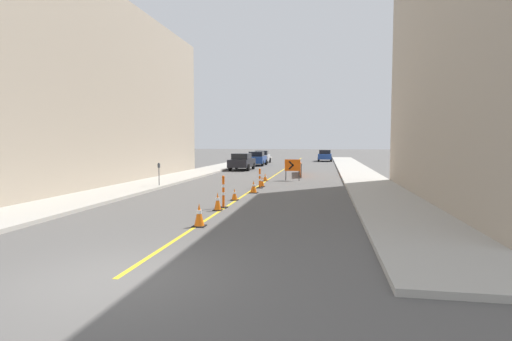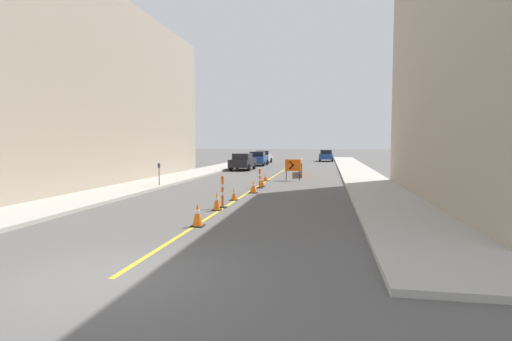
{
  "view_description": "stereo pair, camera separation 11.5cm",
  "coord_description": "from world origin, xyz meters",
  "px_view_note": "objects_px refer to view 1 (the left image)",
  "views": [
    {
      "loc": [
        3.94,
        -6.89,
        2.61
      ],
      "look_at": [
        0.02,
        15.7,
        1.0
      ],
      "focal_mm": 28.0,
      "sensor_mm": 36.0,
      "label": 1
    },
    {
      "loc": [
        4.05,
        -6.87,
        2.61
      ],
      "look_at": [
        0.02,
        15.7,
        1.0
      ],
      "focal_mm": 28.0,
      "sensor_mm": 36.0,
      "label": 2
    }
  ],
  "objects_px": {
    "traffic_cone_fourth": "(254,187)",
    "delineator_post_rear": "(260,180)",
    "parked_car_curb_far": "(262,157)",
    "arrow_barricade_primary": "(292,166)",
    "traffic_cone_farthest": "(265,177)",
    "parked_car_opposite_side": "(325,156)",
    "parked_car_curb_near": "(242,162)",
    "delineator_post_front": "(223,194)",
    "parking_meter_near_curb": "(159,169)",
    "traffic_cone_second": "(218,202)",
    "traffic_cone_third": "(234,195)",
    "parked_car_curb_mid": "(257,158)",
    "traffic_cone_nearest": "(199,215)",
    "traffic_cone_fifth": "(262,182)"
  },
  "relations": [
    {
      "from": "traffic_cone_farthest",
      "to": "parked_car_opposite_side",
      "type": "bearing_deg",
      "value": 82.39
    },
    {
      "from": "traffic_cone_third",
      "to": "parked_car_curb_near",
      "type": "distance_m",
      "value": 19.91
    },
    {
      "from": "delineator_post_front",
      "to": "parked_car_curb_far",
      "type": "height_order",
      "value": "parked_car_curb_far"
    },
    {
      "from": "traffic_cone_fourth",
      "to": "traffic_cone_farthest",
      "type": "distance_m",
      "value": 6.47
    },
    {
      "from": "parked_car_curb_far",
      "to": "parking_meter_near_curb",
      "type": "bearing_deg",
      "value": -96.4
    },
    {
      "from": "parked_car_curb_near",
      "to": "arrow_barricade_primary",
      "type": "bearing_deg",
      "value": -58.72
    },
    {
      "from": "traffic_cone_third",
      "to": "parked_car_curb_near",
      "type": "height_order",
      "value": "parked_car_curb_near"
    },
    {
      "from": "traffic_cone_nearest",
      "to": "traffic_cone_second",
      "type": "relative_size",
      "value": 1.04
    },
    {
      "from": "traffic_cone_third",
      "to": "parked_car_curb_near",
      "type": "bearing_deg",
      "value": 100.89
    },
    {
      "from": "parked_car_curb_far",
      "to": "parked_car_opposite_side",
      "type": "height_order",
      "value": "same"
    },
    {
      "from": "parked_car_curb_mid",
      "to": "traffic_cone_third",
      "type": "bearing_deg",
      "value": -84.29
    },
    {
      "from": "parked_car_curb_mid",
      "to": "parked_car_opposite_side",
      "type": "bearing_deg",
      "value": 55.37
    },
    {
      "from": "traffic_cone_second",
      "to": "traffic_cone_fourth",
      "type": "bearing_deg",
      "value": 85.72
    },
    {
      "from": "delineator_post_front",
      "to": "parking_meter_near_curb",
      "type": "distance_m",
      "value": 8.28
    },
    {
      "from": "traffic_cone_fourth",
      "to": "parked_car_curb_mid",
      "type": "xyz_separation_m",
      "value": [
        -4.0,
        24.35,
        0.49
      ]
    },
    {
      "from": "traffic_cone_farthest",
      "to": "parking_meter_near_curb",
      "type": "bearing_deg",
      "value": -136.76
    },
    {
      "from": "arrow_barricade_primary",
      "to": "traffic_cone_third",
      "type": "bearing_deg",
      "value": -98.5
    },
    {
      "from": "arrow_barricade_primary",
      "to": "parked_car_opposite_side",
      "type": "height_order",
      "value": "parked_car_opposite_side"
    },
    {
      "from": "traffic_cone_nearest",
      "to": "traffic_cone_fifth",
      "type": "relative_size",
      "value": 1.22
    },
    {
      "from": "traffic_cone_third",
      "to": "parked_car_curb_far",
      "type": "distance_m",
      "value": 32.81
    },
    {
      "from": "traffic_cone_fifth",
      "to": "traffic_cone_third",
      "type": "bearing_deg",
      "value": -93.53
    },
    {
      "from": "traffic_cone_third",
      "to": "delineator_post_rear",
      "type": "bearing_deg",
      "value": 86.03
    },
    {
      "from": "traffic_cone_farthest",
      "to": "delineator_post_rear",
      "type": "relative_size",
      "value": 0.44
    },
    {
      "from": "traffic_cone_fourth",
      "to": "delineator_post_rear",
      "type": "bearing_deg",
      "value": 91.06
    },
    {
      "from": "parked_car_curb_mid",
      "to": "parked_car_curb_far",
      "type": "relative_size",
      "value": 0.99
    },
    {
      "from": "traffic_cone_second",
      "to": "parked_car_curb_far",
      "type": "xyz_separation_m",
      "value": [
        -3.88,
        35.34,
        0.45
      ]
    },
    {
      "from": "delineator_post_rear",
      "to": "parked_car_curb_near",
      "type": "relative_size",
      "value": 0.26
    },
    {
      "from": "traffic_cone_fourth",
      "to": "delineator_post_rear",
      "type": "relative_size",
      "value": 0.56
    },
    {
      "from": "traffic_cone_third",
      "to": "traffic_cone_fourth",
      "type": "xyz_separation_m",
      "value": [
        0.39,
        2.74,
        0.05
      ]
    },
    {
      "from": "parked_car_curb_far",
      "to": "arrow_barricade_primary",
      "type": "bearing_deg",
      "value": -79.23
    },
    {
      "from": "traffic_cone_second",
      "to": "parked_car_curb_far",
      "type": "height_order",
      "value": "parked_car_curb_far"
    },
    {
      "from": "traffic_cone_nearest",
      "to": "delineator_post_front",
      "type": "distance_m",
      "value": 3.59
    },
    {
      "from": "parked_car_opposite_side",
      "to": "traffic_cone_fourth",
      "type": "bearing_deg",
      "value": -94.95
    },
    {
      "from": "traffic_cone_third",
      "to": "parked_car_curb_mid",
      "type": "relative_size",
      "value": 0.12
    },
    {
      "from": "parked_car_curb_near",
      "to": "parked_car_curb_mid",
      "type": "bearing_deg",
      "value": 90.19
    },
    {
      "from": "traffic_cone_farthest",
      "to": "traffic_cone_second",
      "type": "bearing_deg",
      "value": -90.24
    },
    {
      "from": "parking_meter_near_curb",
      "to": "traffic_cone_fourth",
      "type": "bearing_deg",
      "value": -13.24
    },
    {
      "from": "delineator_post_front",
      "to": "traffic_cone_fifth",
      "type": "bearing_deg",
      "value": 87.67
    },
    {
      "from": "traffic_cone_second",
      "to": "parked_car_curb_near",
      "type": "distance_m",
      "value": 22.63
    },
    {
      "from": "traffic_cone_nearest",
      "to": "delineator_post_rear",
      "type": "relative_size",
      "value": 0.64
    },
    {
      "from": "traffic_cone_nearest",
      "to": "parked_car_opposite_side",
      "type": "height_order",
      "value": "parked_car_opposite_side"
    },
    {
      "from": "parking_meter_near_curb",
      "to": "parked_car_curb_mid",
      "type": "bearing_deg",
      "value": 85.57
    },
    {
      "from": "parked_car_opposite_side",
      "to": "traffic_cone_nearest",
      "type": "bearing_deg",
      "value": -94.13
    },
    {
      "from": "traffic_cone_third",
      "to": "arrow_barricade_primary",
      "type": "height_order",
      "value": "arrow_barricade_primary"
    },
    {
      "from": "traffic_cone_fifth",
      "to": "traffic_cone_farthest",
      "type": "xyz_separation_m",
      "value": [
        -0.33,
        3.45,
        -0.05
      ]
    },
    {
      "from": "traffic_cone_third",
      "to": "delineator_post_rear",
      "type": "xyz_separation_m",
      "value": [
        0.34,
        4.96,
        0.22
      ]
    },
    {
      "from": "parked_car_curb_near",
      "to": "delineator_post_rear",
      "type": "bearing_deg",
      "value": -72.99
    },
    {
      "from": "traffic_cone_nearest",
      "to": "parked_car_curb_mid",
      "type": "bearing_deg",
      "value": 96.61
    },
    {
      "from": "parked_car_opposite_side",
      "to": "parking_meter_near_curb",
      "type": "relative_size",
      "value": 3.33
    },
    {
      "from": "delineator_post_rear",
      "to": "arrow_barricade_primary",
      "type": "distance_m",
      "value": 5.15
    }
  ]
}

